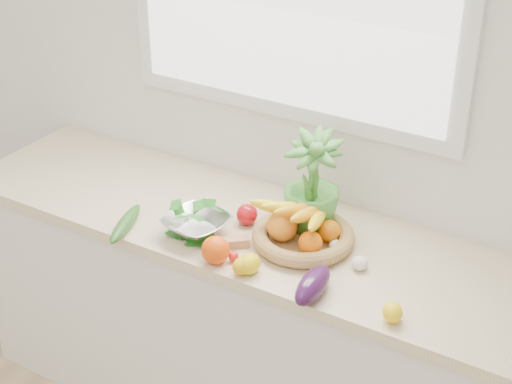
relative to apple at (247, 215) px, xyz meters
The scene contains 18 objects.
back_wall 0.51m from the apple, 90.64° to the left, with size 4.50×0.02×2.70m, color white.
counter_cabinet 0.51m from the apple, 132.23° to the left, with size 2.20×0.58×0.86m, color silver.
countertop 0.06m from the apple, 132.23° to the left, with size 2.24×0.62×0.04m, color beige.
orange_loose 0.26m from the apple, 81.76° to the right, with size 0.09×0.09×0.09m, color #EA4A07.
lemon_a 0.30m from the apple, 56.87° to the right, with size 0.07×0.08×0.07m, color yellow.
lemon_b 0.30m from the apple, 61.19° to the right, with size 0.06×0.07×0.06m, color #E9A80C.
lemon_c 0.69m from the apple, 20.26° to the right, with size 0.06×0.07×0.06m, color yellow.
apple is the anchor object (origin of this frame).
ginger 0.15m from the apple, 74.67° to the right, with size 0.10×0.04×0.03m, color tan.
garlic_a 0.09m from the apple, ahead, with size 0.05×0.05×0.04m, color silver.
garlic_b 0.34m from the apple, ahead, with size 0.05×0.05×0.04m, color silver.
garlic_c 0.46m from the apple, ahead, with size 0.05×0.05×0.05m, color white.
eggplant 0.47m from the apple, 32.96° to the right, with size 0.08×0.20×0.08m, color #310F37.
cucumber 0.42m from the apple, 143.90° to the right, with size 0.05×0.26×0.05m, color #1E5017.
radish 0.24m from the apple, 69.09° to the right, with size 0.03×0.03×0.03m, color red.
potted_herb 0.27m from the apple, 22.51° to the left, with size 0.20×0.20×0.36m, color #458B32.
fruit_basket 0.23m from the apple, ahead, with size 0.46×0.46×0.18m.
colander_with_spinach 0.19m from the apple, 126.60° to the right, with size 0.24×0.24×0.12m.
Camera 1 is at (1.24, -0.05, 2.36)m, focal length 55.00 mm.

